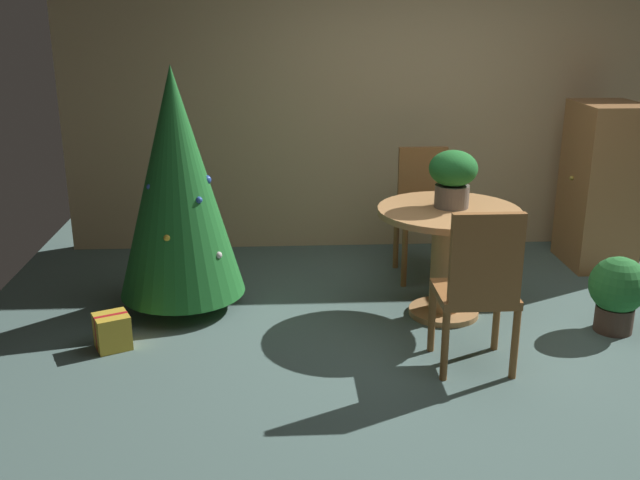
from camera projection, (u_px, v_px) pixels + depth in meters
name	position (u px, v px, depth m)	size (l,w,h in m)	color
ground_plane	(470.00, 352.00, 4.54)	(6.60, 6.60, 0.00)	#4C6660
back_wall_panel	(415.00, 98.00, 6.23)	(6.00, 0.10, 2.60)	tan
round_dining_table	(447.00, 244.00, 4.93)	(0.96, 0.96, 0.77)	#B27F4C
flower_vase	(453.00, 175.00, 4.82)	(0.32, 0.32, 0.39)	#665B51
wooden_chair_far	(424.00, 206.00, 5.71)	(0.43, 0.46, 1.00)	brown
wooden_chair_near	(479.00, 284.00, 4.14)	(0.45, 0.41, 1.00)	brown
holiday_tree	(177.00, 183.00, 4.93)	(0.87, 0.87, 1.70)	brown
gift_box_gold	(112.00, 331.00, 4.56)	(0.27, 0.26, 0.23)	gold
wooden_cabinet	(601.00, 186.00, 5.89)	(0.51, 0.63, 1.33)	#9E6B3D
potted_plant	(618.00, 291.00, 4.75)	(0.37, 0.37, 0.51)	#4C382D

